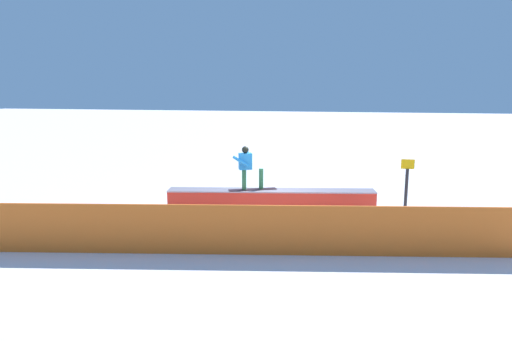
{
  "coord_description": "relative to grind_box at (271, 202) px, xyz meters",
  "views": [
    {
      "loc": [
        -2.19,
        13.83,
        3.99
      ],
      "look_at": [
        0.29,
        1.05,
        1.55
      ],
      "focal_mm": 31.45,
      "sensor_mm": 36.0,
      "label": 1
    }
  ],
  "objects": [
    {
      "name": "snowboarder",
      "position": [
        0.74,
        0.16,
        1.17
      ],
      "size": [
        1.53,
        0.88,
        1.41
      ],
      "color": "black",
      "rests_on": "grind_box"
    },
    {
      "name": "grind_box",
      "position": [
        0.0,
        0.0,
        0.0
      ],
      "size": [
        6.63,
        1.68,
        0.74
      ],
      "color": "red",
      "rests_on": "ground_plane"
    },
    {
      "name": "ground_plane",
      "position": [
        0.0,
        0.0,
        -0.34
      ],
      "size": [
        120.0,
        120.0,
        0.0
      ],
      "primitive_type": "plane",
      "color": "white"
    },
    {
      "name": "safety_fence",
      "position": [
        0.0,
        3.78,
        0.28
      ],
      "size": [
        13.77,
        2.29,
        1.23
      ],
      "primitive_type": "cube",
      "rotation": [
        0.0,
        0.0,
        0.16
      ],
      "color": "orange",
      "rests_on": "ground_plane"
    },
    {
      "name": "trail_marker",
      "position": [
        -4.2,
        -0.47,
        0.63
      ],
      "size": [
        0.4,
        0.1,
        1.79
      ],
      "color": "#262628",
      "rests_on": "ground_plane"
    }
  ]
}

